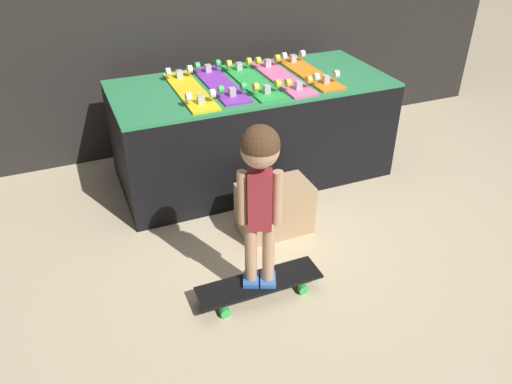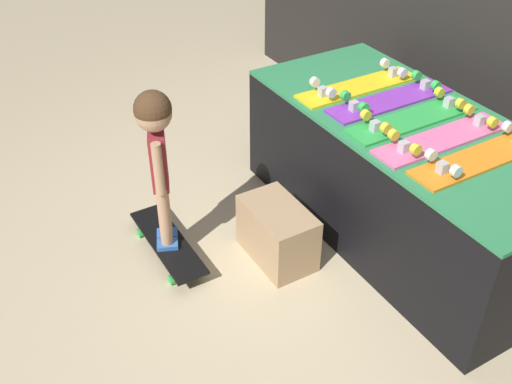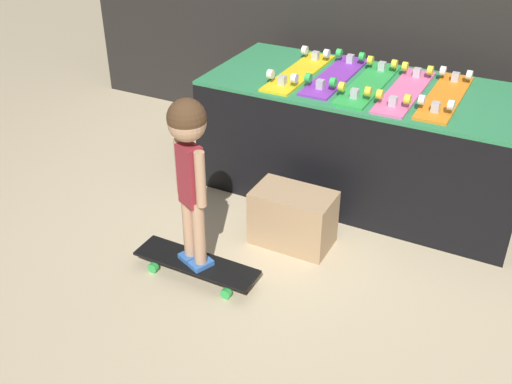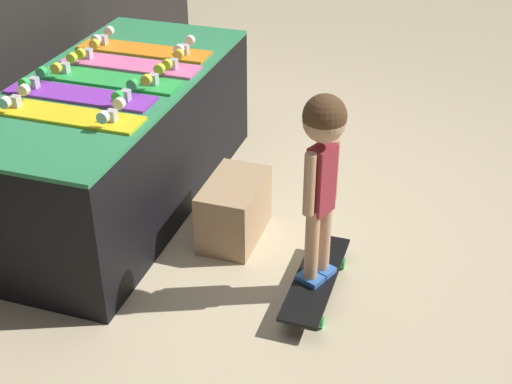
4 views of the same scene
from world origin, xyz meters
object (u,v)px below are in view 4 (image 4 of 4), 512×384
object	(u,v)px
skateboard_yellow_on_rack	(63,113)
skateboard_pink_on_rack	(130,63)
skateboard_green_on_rack	(109,77)
skateboard_orange_on_rack	(144,48)
skateboard_purple_on_rack	(80,93)
storage_box	(234,210)
skateboard_on_floor	(316,279)
child	(323,155)

from	to	relation	value
skateboard_yellow_on_rack	skateboard_pink_on_rack	xyz separation A→B (m)	(0.64, -0.01, 0.00)
skateboard_green_on_rack	skateboard_orange_on_rack	world-z (taller)	same
skateboard_purple_on_rack	storage_box	distance (m)	0.93
skateboard_pink_on_rack	skateboard_orange_on_rack	size ratio (longest dim) A/B	1.00
skateboard_orange_on_rack	skateboard_on_floor	distance (m)	1.63
skateboard_yellow_on_rack	skateboard_purple_on_rack	xyz separation A→B (m)	(0.21, 0.04, 0.00)
skateboard_yellow_on_rack	storage_box	world-z (taller)	skateboard_yellow_on_rack
child	storage_box	distance (m)	0.80
skateboard_pink_on_rack	storage_box	xyz separation A→B (m)	(-0.35, -0.69, -0.56)
skateboard_on_floor	skateboard_pink_on_rack	bearing A→B (deg)	60.85
skateboard_green_on_rack	child	size ratio (longest dim) A/B	0.85
skateboard_green_on_rack	child	world-z (taller)	child
skateboard_yellow_on_rack	skateboard_purple_on_rack	size ratio (longest dim) A/B	1.00
storage_box	skateboard_orange_on_rack	bearing A→B (deg)	51.58
skateboard_purple_on_rack	skateboard_green_on_rack	xyz separation A→B (m)	(0.21, -0.04, 0.00)
skateboard_pink_on_rack	skateboard_purple_on_rack	bearing A→B (deg)	173.35
skateboard_purple_on_rack	child	bearing A→B (deg)	-100.57
skateboard_green_on_rack	skateboard_pink_on_rack	distance (m)	0.22
skateboard_on_floor	child	xyz separation A→B (m)	(-0.00, -0.00, 0.63)
skateboard_purple_on_rack	skateboard_on_floor	size ratio (longest dim) A/B	1.13
skateboard_green_on_rack	skateboard_orange_on_rack	distance (m)	0.43
skateboard_pink_on_rack	storage_box	bearing A→B (deg)	-117.13
skateboard_on_floor	skateboard_orange_on_rack	bearing A→B (deg)	54.14
skateboard_purple_on_rack	storage_box	size ratio (longest dim) A/B	1.72
skateboard_orange_on_rack	storage_box	distance (m)	1.07
skateboard_orange_on_rack	child	bearing A→B (deg)	-125.86
skateboard_yellow_on_rack	skateboard_on_floor	distance (m)	1.35
skateboard_green_on_rack	child	xyz separation A→B (m)	(-0.45, -1.19, -0.01)
skateboard_yellow_on_rack	skateboard_on_floor	world-z (taller)	skateboard_yellow_on_rack
skateboard_yellow_on_rack	skateboard_pink_on_rack	world-z (taller)	same
skateboard_orange_on_rack	child	xyz separation A→B (m)	(-0.88, -1.21, -0.01)
skateboard_yellow_on_rack	storage_box	distance (m)	0.94
skateboard_yellow_on_rack	skateboard_pink_on_rack	size ratio (longest dim) A/B	1.00
skateboard_purple_on_rack	skateboard_orange_on_rack	world-z (taller)	same
skateboard_yellow_on_rack	skateboard_purple_on_rack	world-z (taller)	same
skateboard_green_on_rack	storage_box	bearing A→B (deg)	-101.16
skateboard_on_floor	skateboard_yellow_on_rack	bearing A→B (deg)	89.27
skateboard_green_on_rack	child	distance (m)	1.27
skateboard_pink_on_rack	skateboard_yellow_on_rack	bearing A→B (deg)	179.32
skateboard_yellow_on_rack	child	world-z (taller)	child
skateboard_green_on_rack	skateboard_orange_on_rack	size ratio (longest dim) A/B	1.00
storage_box	skateboard_purple_on_rack	bearing A→B (deg)	95.95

